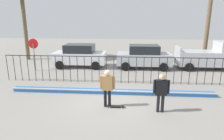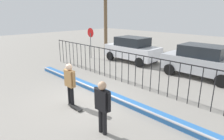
{
  "view_description": "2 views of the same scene",
  "coord_description": "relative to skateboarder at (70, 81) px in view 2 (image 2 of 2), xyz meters",
  "views": [
    {
      "loc": [
        0.83,
        -9.03,
        4.02
      ],
      "look_at": [
        -0.02,
        1.73,
        1.17
      ],
      "focal_mm": 31.71,
      "sensor_mm": 36.0,
      "label": 1
    },
    {
      "loc": [
        6.28,
        -4.41,
        3.65
      ],
      "look_at": [
        0.08,
        1.68,
        1.07
      ],
      "focal_mm": 30.77,
      "sensor_mm": 36.0,
      "label": 2
    }
  ],
  "objects": [
    {
      "name": "ground_plane",
      "position": [
        0.05,
        0.56,
        -1.06
      ],
      "size": [
        60.0,
        60.0,
        0.0
      ],
      "primitive_type": "plane",
      "color": "gray"
    },
    {
      "name": "bowl_coping_ledge",
      "position": [
        0.05,
        1.63,
        -0.94
      ],
      "size": [
        11.0,
        0.4,
        0.27
      ],
      "color": "#2D6BB7",
      "rests_on": "ground"
    },
    {
      "name": "perimeter_fence",
      "position": [
        0.05,
        3.52,
        -0.0
      ],
      "size": [
        14.04,
        0.04,
        1.7
      ],
      "color": "black",
      "rests_on": "ground"
    },
    {
      "name": "skateboarder",
      "position": [
        0.0,
        0.0,
        0.0
      ],
      "size": [
        0.71,
        0.27,
        1.76
      ],
      "rotation": [
        0.0,
        0.0,
        -0.25
      ],
      "color": "black",
      "rests_on": "ground"
    },
    {
      "name": "skateboard",
      "position": [
        0.39,
        -0.07,
        -1.0
      ],
      "size": [
        0.8,
        0.2,
        0.07
      ],
      "rotation": [
        0.0,
        0.0,
        -0.21
      ],
      "color": "black",
      "rests_on": "ground"
    },
    {
      "name": "camera_operator",
      "position": [
        2.36,
        -0.37,
        -0.02
      ],
      "size": [
        0.7,
        0.26,
        1.73
      ],
      "rotation": [
        0.0,
        0.0,
        3.04
      ],
      "color": "black",
      "rests_on": "ground"
    },
    {
      "name": "parked_car_white",
      "position": [
        -3.08,
        7.58,
        -0.09
      ],
      "size": [
        4.3,
        2.12,
        1.9
      ],
      "rotation": [
        0.0,
        0.0,
        0.02
      ],
      "color": "silver",
      "rests_on": "ground"
    },
    {
      "name": "parked_car_silver",
      "position": [
        2.23,
        7.5,
        -0.09
      ],
      "size": [
        4.3,
        2.12,
        1.9
      ],
      "rotation": [
        0.0,
        0.0,
        0.01
      ],
      "color": "#B7BABF",
      "rests_on": "ground"
    },
    {
      "name": "stop_sign",
      "position": [
        -6.27,
        6.03,
        0.56
      ],
      "size": [
        0.76,
        0.07,
        2.5
      ],
      "color": "slate",
      "rests_on": "ground"
    }
  ]
}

